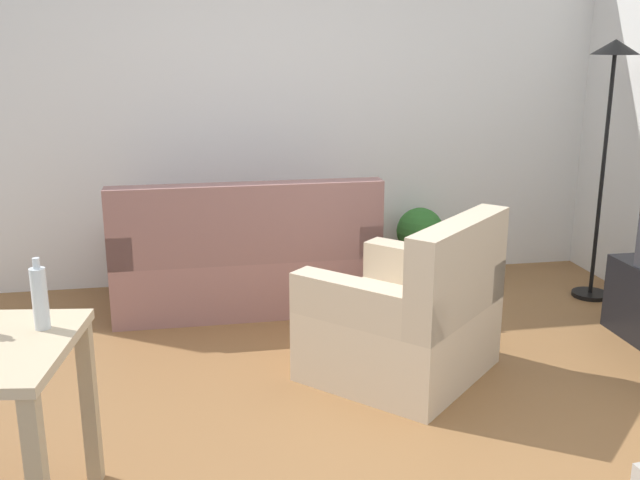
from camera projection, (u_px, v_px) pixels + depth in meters
name	position (u px, v px, depth m)	size (l,w,h in m)	color
ground_plane	(318.00, 411.00, 3.72)	(5.20, 4.40, 0.02)	olive
wall_rear	(266.00, 103.00, 5.45)	(5.20, 0.10, 2.70)	white
couch	(245.00, 263.00, 5.10)	(1.78, 0.84, 0.92)	#996B66
torchiere_lamp	(610.00, 100.00, 4.97)	(0.32, 0.32, 1.81)	black
potted_plant	(420.00, 239.00, 5.63)	(0.36, 0.36, 0.57)	brown
armchair	(409.00, 320.00, 4.03)	(1.23, 1.23, 0.92)	beige
bottle_clear	(40.00, 298.00, 2.73)	(0.06, 0.06, 0.28)	silver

